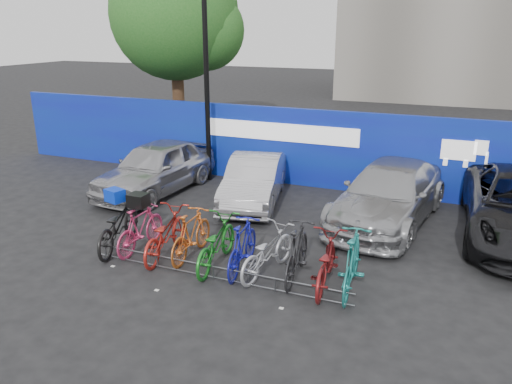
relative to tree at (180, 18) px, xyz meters
The scene contains 20 objects.
ground 13.14m from the tree, 56.03° to the right, with size 100.00×100.00×0.00m, color black.
hoarding 8.80m from the tree, 30.89° to the right, with size 22.00×0.18×2.40m.
tree is the anchor object (origin of this frame).
lamppost 6.14m from the tree, 52.49° to the right, with size 0.25×0.50×6.11m.
bike_rack 13.55m from the tree, 57.55° to the right, with size 5.60×0.03×0.30m.
car_0 8.15m from the tree, 67.11° to the right, with size 1.81×4.51×1.54m, color #A2A2A6.
car_1 9.52m from the tree, 46.81° to the right, with size 1.38×3.97×1.31m, color #B4B3B7.
car_2 12.11m from the tree, 33.05° to the right, with size 2.05×5.05×1.47m, color #9A9B9E.
bike_0 11.82m from the tree, 67.85° to the right, with size 0.73×2.10×1.10m, color black.
bike_1 11.96m from the tree, 65.07° to the right, with size 0.48×1.71×1.03m, color #CD3366.
bike_2 12.29m from the tree, 62.12° to the right, with size 0.69×1.98×1.04m, color #A82119.
bike_3 12.41m from the tree, 59.34° to the right, with size 0.50×1.76×1.06m, color #CE5E1F.
bike_4 12.88m from the tree, 57.03° to the right, with size 0.69×1.97×1.03m, color #18741D.
bike_5 13.17m from the tree, 54.67° to the right, with size 0.51×1.79×1.08m, color #14179D.
bike_6 13.42m from the tree, 52.59° to the right, with size 0.65×1.86×0.98m, color #A6A7AD.
bike_7 13.71m from the tree, 50.33° to the right, with size 0.53×1.87×1.12m, color black.
bike_8 14.18m from the tree, 48.66° to the right, with size 0.67×1.91×1.00m, color maroon.
bike_9 14.46m from the tree, 47.03° to the right, with size 0.55×1.95×1.17m, color #1C7C76.
cargo_crate 11.57m from the tree, 67.85° to the right, with size 0.39×0.30×0.28m, color #0628B9.
cargo_topcase 11.73m from the tree, 65.07° to the right, with size 0.39×0.35×0.29m, color black.
Camera 1 is at (4.13, -8.43, 4.76)m, focal length 35.00 mm.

